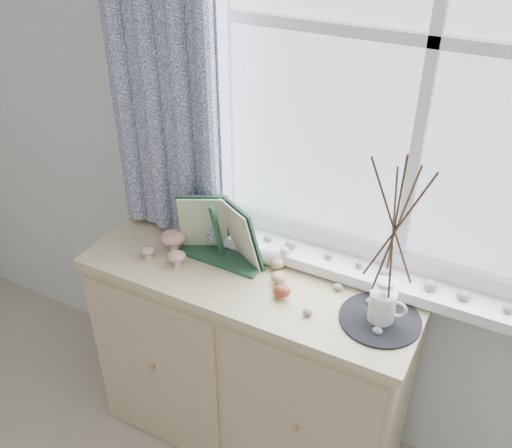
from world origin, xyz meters
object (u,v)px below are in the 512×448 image
at_px(sideboard, 250,361).
at_px(twig_pitcher, 395,224).
at_px(botanical_book, 215,234).
at_px(toadstool_cluster, 171,244).

height_order(sideboard, twig_pitcher, twig_pitcher).
xyz_separation_m(botanical_book, toadstool_cluster, (-0.17, -0.03, -0.08)).
xyz_separation_m(toadstool_cluster, twig_pitcher, (0.77, 0.02, 0.31)).
height_order(sideboard, botanical_book, botanical_book).
bearing_deg(twig_pitcher, sideboard, 172.94).
distance_m(sideboard, twig_pitcher, 0.91).
relative_size(botanical_book, twig_pitcher, 0.58).
bearing_deg(twig_pitcher, toadstool_cluster, 175.67).
bearing_deg(toadstool_cluster, sideboard, 5.39).
xyz_separation_m(botanical_book, twig_pitcher, (0.60, -0.02, 0.23)).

